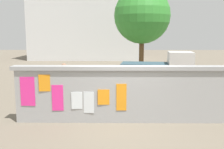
% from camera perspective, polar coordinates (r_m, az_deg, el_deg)
% --- Properties ---
extents(ground, '(60.00, 60.00, 0.00)m').
position_cam_1_polar(ground, '(16.01, 1.64, -0.89)').
color(ground, '#6B6051').
extents(poster_wall, '(6.88, 0.42, 1.77)m').
position_cam_1_polar(poster_wall, '(7.99, 2.58, -4.22)').
color(poster_wall, '#9D9D9D').
rests_on(poster_wall, ground).
extents(auto_rickshaw_truck, '(3.77, 1.97, 1.85)m').
position_cam_1_polar(auto_rickshaw_truck, '(13.50, 10.67, 0.99)').
color(auto_rickshaw_truck, black).
rests_on(auto_rickshaw_truck, ground).
extents(motorcycle, '(1.90, 0.56, 0.87)m').
position_cam_1_polar(motorcycle, '(9.84, 5.45, -4.41)').
color(motorcycle, black).
rests_on(motorcycle, ground).
extents(bicycle_near, '(1.68, 0.54, 0.95)m').
position_cam_1_polar(bicycle_near, '(9.85, 18.08, -5.39)').
color(bicycle_near, black).
rests_on(bicycle_near, ground).
extents(person_walking, '(0.48, 0.48, 1.62)m').
position_cam_1_polar(person_walking, '(10.21, -10.56, -1.04)').
color(person_walking, '#BF6626').
rests_on(person_walking, ground).
extents(tree_roadside, '(4.04, 4.04, 6.08)m').
position_cam_1_polar(tree_roadside, '(19.02, 6.71, 12.84)').
color(tree_roadside, brown).
rests_on(tree_roadside, ground).
extents(building_background, '(11.98, 6.16, 9.33)m').
position_cam_1_polar(building_background, '(29.55, -5.87, 12.65)').
color(building_background, silver).
rests_on(building_background, ground).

